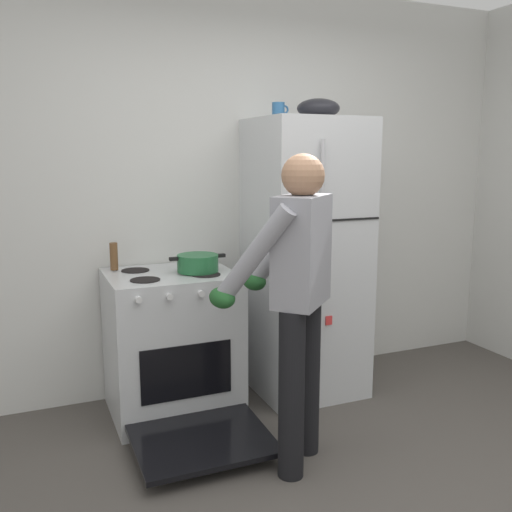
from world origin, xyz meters
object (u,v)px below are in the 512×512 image
Objects in this scene: refrigerator at (305,258)px; coffee_mug at (279,110)px; red_pot at (198,263)px; mixing_bowl at (318,108)px; stove_range at (173,345)px; pepper_mill at (114,256)px; person_cook at (295,286)px.

coffee_mug reaches higher than refrigerator.
coffee_mug is at bearing 9.76° from red_pot.
coffee_mug is at bearing 169.01° from mixing_bowl.
refrigerator is 1.04m from stove_range.
stove_range is at bearing -35.97° from pepper_mill.
pepper_mill is (-0.30, 0.22, 0.54)m from stove_range.
coffee_mug is 1.38m from pepper_mill.
pepper_mill is 0.61× the size of mixing_bowl.
pepper_mill is (-1.04, 0.15, -0.89)m from coffee_mug.
mixing_bowl reaches higher than person_cook.
red_pot is at bearing 108.60° from person_cook.
refrigerator is 1.51× the size of stove_range.
refrigerator is 0.98m from coffee_mug.
red_pot is at bearing -11.40° from stove_range.
mixing_bowl reaches higher than stove_range.
coffee_mug reaches higher than person_cook.
person_cook is at bearing -71.40° from red_pot.
person_cook is 14.28× the size of coffee_mug.
pepper_mill is (-0.72, 1.04, 0.03)m from person_cook.
red_pot is 1.27× the size of mixing_bowl.
mixing_bowl is (0.57, 0.84, 0.93)m from person_cook.
red_pot is 2.08× the size of pepper_mill.
mixing_bowl is at bearing 3.41° from red_pot.
pepper_mill is at bearing 151.48° from red_pot.
red_pot is at bearing -170.24° from coffee_mug.
coffee_mug is (-0.18, 0.05, 0.96)m from refrigerator.
person_cook is (-0.49, -0.84, 0.04)m from refrigerator.
stove_range is 4.38× the size of mixing_bowl.
mixing_bowl is (0.08, 0.00, 0.97)m from refrigerator.
coffee_mug reaches higher than red_pot.
stove_range is at bearing 117.41° from person_cook.
coffee_mug is at bearing 5.22° from stove_range.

